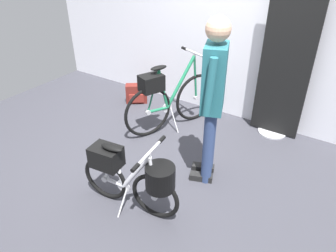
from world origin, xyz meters
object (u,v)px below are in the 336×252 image
folding_bike_foreground (133,175)px  display_bike_left (169,98)px  floor_banner_stand (284,73)px  visitor_near_wall (213,95)px  backpack_on_floor (137,94)px

folding_bike_foreground → display_bike_left: display_bike_left is taller
floor_banner_stand → display_bike_left: bearing=-151.8°
floor_banner_stand → visitor_near_wall: size_ratio=1.09×
backpack_on_floor → display_bike_left: bearing=-24.0°
folding_bike_foreground → display_bike_left: size_ratio=0.76×
visitor_near_wall → backpack_on_floor: bearing=150.3°
visitor_near_wall → backpack_on_floor: size_ratio=4.91×
folding_bike_foreground → backpack_on_floor: 2.27m
floor_banner_stand → folding_bike_foreground: bearing=-108.2°
display_bike_left → folding_bike_foreground: bearing=-69.2°
folding_bike_foreground → visitor_near_wall: bearing=66.1°
folding_bike_foreground → visitor_near_wall: 1.04m
floor_banner_stand → backpack_on_floor: bearing=-172.4°
backpack_on_floor → visitor_near_wall: bearing=-29.7°
display_bike_left → backpack_on_floor: size_ratio=3.89×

